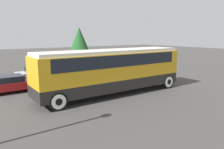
{
  "coord_description": "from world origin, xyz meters",
  "views": [
    {
      "loc": [
        -9.01,
        -12.88,
        4.35
      ],
      "look_at": [
        0.0,
        0.0,
        1.48
      ],
      "focal_mm": 35.0,
      "sensor_mm": 36.0,
      "label": 1
    }
  ],
  "objects_px": {
    "tour_bus": "(113,68)",
    "parked_car_near": "(86,69)",
    "parked_car_mid": "(9,84)",
    "parked_car_far": "(40,73)"
  },
  "relations": [
    {
      "from": "tour_bus",
      "to": "parked_car_near",
      "type": "relative_size",
      "value": 2.53
    },
    {
      "from": "parked_car_near",
      "to": "tour_bus",
      "type": "bearing_deg",
      "value": -103.84
    },
    {
      "from": "parked_car_mid",
      "to": "parked_car_far",
      "type": "xyz_separation_m",
      "value": [
        3.26,
        3.03,
        0.04
      ]
    },
    {
      "from": "tour_bus",
      "to": "parked_car_mid",
      "type": "relative_size",
      "value": 2.72
    },
    {
      "from": "parked_car_near",
      "to": "parked_car_far",
      "type": "distance_m",
      "value": 4.89
    },
    {
      "from": "parked_car_near",
      "to": "parked_car_mid",
      "type": "height_order",
      "value": "parked_car_near"
    },
    {
      "from": "parked_car_mid",
      "to": "parked_car_far",
      "type": "bearing_deg",
      "value": 42.9
    },
    {
      "from": "parked_car_far",
      "to": "parked_car_near",
      "type": "bearing_deg",
      "value": -1.14
    },
    {
      "from": "tour_bus",
      "to": "parked_car_far",
      "type": "bearing_deg",
      "value": 110.26
    },
    {
      "from": "tour_bus",
      "to": "parked_car_mid",
      "type": "distance_m",
      "value": 8.05
    }
  ]
}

